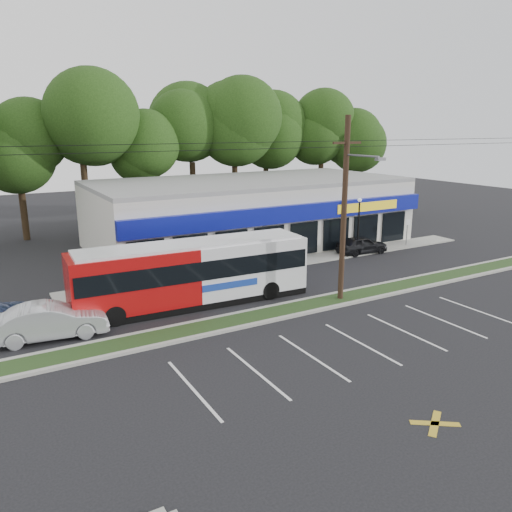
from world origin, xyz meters
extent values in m
plane|color=black|center=(0.00, 0.00, 0.00)|extent=(120.00, 120.00, 0.00)
cube|color=#1F3415|center=(0.00, 1.00, 0.06)|extent=(40.00, 1.60, 0.12)
cube|color=#9E9E93|center=(0.00, 0.15, 0.07)|extent=(40.00, 0.25, 0.14)
cube|color=#9E9E93|center=(0.00, 1.85, 0.07)|extent=(40.00, 0.25, 0.14)
cube|color=#9E9E93|center=(5.00, 9.00, 0.05)|extent=(32.00, 2.20, 0.10)
cube|color=beige|center=(5.50, 16.00, 2.50)|extent=(25.00, 12.00, 5.00)
cube|color=#101898|center=(5.50, 9.75, 3.40)|extent=(25.00, 0.50, 1.20)
cube|color=black|center=(5.50, 9.94, 1.40)|extent=(24.00, 0.12, 2.40)
cube|color=yellow|center=(12.50, 9.48, 3.40)|extent=(6.00, 0.06, 0.70)
cube|color=gray|center=(5.50, 16.00, 5.15)|extent=(25.00, 12.00, 0.30)
cylinder|color=black|center=(3.00, 1.00, 5.00)|extent=(0.30, 0.30, 10.00)
cube|color=black|center=(3.00, 1.00, 8.60)|extent=(1.80, 0.12, 0.12)
cylinder|color=#59595E|center=(3.00, -0.20, 8.00)|extent=(0.10, 2.40, 0.10)
cube|color=#59595E|center=(3.00, -1.50, 7.90)|extent=(0.50, 0.25, 0.15)
cylinder|color=black|center=(0.00, 1.00, 8.70)|extent=(50.00, 0.02, 0.02)
cylinder|color=black|center=(0.00, 1.00, 8.40)|extent=(50.00, 0.02, 0.02)
cylinder|color=black|center=(11.00, 8.80, 2.00)|extent=(0.12, 0.12, 4.00)
sphere|color=silver|center=(11.00, 8.80, 4.10)|extent=(0.30, 0.30, 0.30)
cylinder|color=#59595E|center=(16.00, 8.60, 1.10)|extent=(0.06, 0.06, 2.20)
cube|color=white|center=(16.00, 8.55, 2.00)|extent=(0.45, 0.04, 0.45)
cylinder|color=black|center=(-11.00, 26.00, 2.86)|extent=(0.56, 0.56, 5.72)
sphere|color=black|center=(-11.00, 26.00, 8.45)|extent=(6.76, 6.76, 6.76)
cylinder|color=black|center=(-6.00, 26.00, 2.86)|extent=(0.56, 0.56, 5.72)
sphere|color=black|center=(-6.00, 26.00, 8.45)|extent=(6.76, 6.76, 6.76)
cylinder|color=black|center=(-1.00, 26.00, 2.86)|extent=(0.56, 0.56, 5.72)
sphere|color=black|center=(-1.00, 26.00, 8.45)|extent=(6.76, 6.76, 6.76)
cylinder|color=black|center=(4.00, 26.00, 2.86)|extent=(0.56, 0.56, 5.72)
sphere|color=black|center=(4.00, 26.00, 8.45)|extent=(6.76, 6.76, 6.76)
cylinder|color=black|center=(9.00, 26.00, 2.86)|extent=(0.56, 0.56, 5.72)
sphere|color=black|center=(9.00, 26.00, 8.45)|extent=(6.76, 6.76, 6.76)
cylinder|color=black|center=(14.00, 26.00, 2.86)|extent=(0.56, 0.56, 5.72)
sphere|color=black|center=(14.00, 26.00, 8.45)|extent=(6.76, 6.76, 6.76)
cylinder|color=black|center=(19.00, 26.00, 2.86)|extent=(0.56, 0.56, 5.72)
sphere|color=black|center=(19.00, 26.00, 8.45)|extent=(6.76, 6.76, 6.76)
cylinder|color=black|center=(24.00, 26.00, 2.86)|extent=(0.56, 0.56, 5.72)
sphere|color=black|center=(24.00, 26.00, 8.45)|extent=(6.76, 6.76, 6.76)
cube|color=#A50C0D|center=(-7.55, 4.65, 1.84)|extent=(6.53, 2.97, 2.94)
cube|color=white|center=(-1.15, 4.35, 1.84)|extent=(6.53, 2.97, 2.94)
cube|color=black|center=(-4.35, 4.50, 0.21)|extent=(12.93, 3.22, 0.37)
cube|color=black|center=(-4.35, 4.50, 2.19)|extent=(12.68, 3.32, 1.01)
cube|color=black|center=(2.08, 4.20, 2.03)|extent=(0.17, 2.27, 1.50)
cube|color=#193899|center=(-2.81, 3.08, 1.23)|extent=(3.20, 0.18, 0.37)
cube|color=white|center=(-4.35, 4.50, 3.36)|extent=(12.28, 2.98, 0.19)
cylinder|color=black|center=(-8.89, 3.50, 0.51)|extent=(1.04, 0.35, 1.03)
cylinder|color=black|center=(-8.77, 5.93, 0.51)|extent=(1.04, 0.35, 1.03)
cylinder|color=black|center=(-0.31, 3.09, 0.51)|extent=(1.04, 0.35, 1.03)
cylinder|color=black|center=(-0.19, 5.52, 0.51)|extent=(1.04, 0.35, 1.03)
imported|color=black|center=(11.18, 8.50, 0.69)|extent=(4.17, 1.93, 1.38)
imported|color=#AAADB2|center=(-11.79, 3.50, 0.82)|extent=(5.16, 2.32, 1.64)
imported|color=white|center=(4.94, 8.29, 0.99)|extent=(0.84, 0.70, 1.98)
imported|color=beige|center=(2.10, 6.35, 0.82)|extent=(0.82, 0.65, 1.63)
camera|label=1|loc=(-14.23, -19.57, 9.38)|focal=35.00mm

